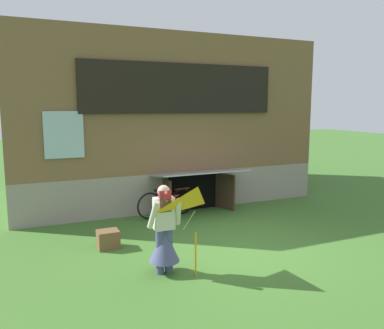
% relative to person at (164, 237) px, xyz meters
% --- Properties ---
extents(ground_plane, '(60.00, 60.00, 0.00)m').
position_rel_person_xyz_m(ground_plane, '(1.81, 0.62, -0.64)').
color(ground_plane, '#3D6B28').
extents(log_house, '(8.59, 6.23, 4.73)m').
position_rel_person_xyz_m(log_house, '(1.81, 6.18, 1.73)').
color(log_house, gray).
rests_on(log_house, ground_plane).
extents(person, '(0.60, 0.52, 1.53)m').
position_rel_person_xyz_m(person, '(0.00, 0.00, 0.00)').
color(person, '#474C75').
rests_on(person, ground_plane).
extents(kite, '(0.85, 0.82, 1.48)m').
position_rel_person_xyz_m(kite, '(0.40, -0.48, 0.57)').
color(kite, orange).
rests_on(kite, ground_plane).
extents(bicycle_red, '(1.62, 0.24, 0.74)m').
position_rel_person_xyz_m(bicycle_red, '(1.22, 3.22, -0.28)').
color(bicycle_red, black).
rests_on(bicycle_red, ground_plane).
extents(wooden_crate, '(0.42, 0.36, 0.36)m').
position_rel_person_xyz_m(wooden_crate, '(-0.63, 1.57, -0.46)').
color(wooden_crate, brown).
rests_on(wooden_crate, ground_plane).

